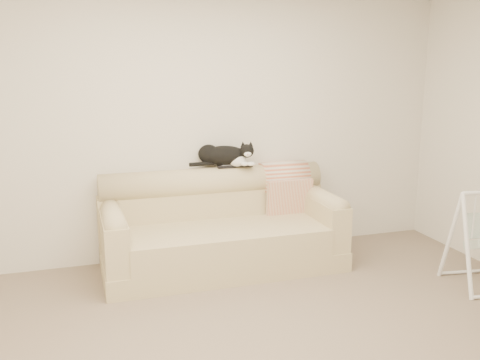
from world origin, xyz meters
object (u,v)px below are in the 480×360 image
Objects in this scene: remote_b at (244,166)px; sofa at (221,230)px; tuxedo_cat at (224,155)px; remote_a at (227,166)px.

sofa is at bearing -143.29° from remote_b.
tuxedo_cat reaches higher than sofa.
remote_b is at bearing -10.23° from tuxedo_cat.
sofa is 12.50× the size of remote_b.
sofa is 0.62m from remote_a.
remote_b is at bearing -0.48° from remote_a.
tuxedo_cat is at bearing 169.77° from remote_b.
remote_a is 1.03× the size of remote_b.
remote_a is at bearing -68.23° from tuxedo_cat.
remote_b is 0.22m from tuxedo_cat.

